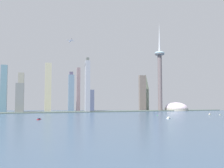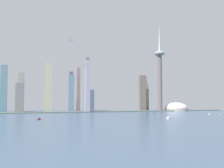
{
  "view_description": "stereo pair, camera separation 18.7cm",
  "coord_description": "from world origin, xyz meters",
  "px_view_note": "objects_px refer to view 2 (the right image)",
  "views": [
    {
      "loc": [
        -222.81,
        -433.12,
        44.0
      ],
      "look_at": [
        26.22,
        391.1,
        99.36
      ],
      "focal_mm": 38.84,
      "sensor_mm": 36.0,
      "label": 1
    },
    {
      "loc": [
        -222.64,
        -433.18,
        44.0
      ],
      "look_at": [
        26.22,
        391.1,
        99.36
      ],
      "focal_mm": 38.84,
      "sensor_mm": 36.0,
      "label": 2
    }
  ],
  "objects_px": {
    "skyscraper_0": "(90,100)",
    "skyscraper_8": "(146,92)",
    "skyscraper_2": "(71,93)",
    "skyscraper_9": "(20,98)",
    "skyscraper_11": "(48,87)",
    "boat_2": "(210,114)",
    "boat_0": "(39,119)",
    "skyscraper_5": "(171,95)",
    "channel_buoy_0": "(157,115)",
    "stadium_dome": "(176,108)",
    "boat_3": "(168,118)",
    "boat_1": "(220,115)",
    "skyscraper_6": "(87,86)",
    "airplane": "(70,41)",
    "skyscraper_3": "(21,92)",
    "skyscraper_4": "(4,89)",
    "skyscraper_7": "(156,92)",
    "skyscraper_10": "(142,93)",
    "skyscraper_1": "(78,89)",
    "observation_tower": "(160,70)"
  },
  "relations": [
    {
      "from": "skyscraper_5",
      "to": "boat_0",
      "type": "height_order",
      "value": "skyscraper_5"
    },
    {
      "from": "skyscraper_2",
      "to": "skyscraper_9",
      "type": "distance_m",
      "value": 180.27
    },
    {
      "from": "skyscraper_4",
      "to": "channel_buoy_0",
      "type": "height_order",
      "value": "skyscraper_4"
    },
    {
      "from": "skyscraper_4",
      "to": "skyscraper_6",
      "type": "relative_size",
      "value": 0.86
    },
    {
      "from": "skyscraper_5",
      "to": "skyscraper_10",
      "type": "height_order",
      "value": "skyscraper_10"
    },
    {
      "from": "skyscraper_4",
      "to": "skyscraper_7",
      "type": "height_order",
      "value": "skyscraper_4"
    },
    {
      "from": "skyscraper_10",
      "to": "skyscraper_11",
      "type": "xyz_separation_m",
      "value": [
        -363.58,
        7.95,
        17.39
      ]
    },
    {
      "from": "boat_1",
      "to": "skyscraper_1",
      "type": "bearing_deg",
      "value": -77.4
    },
    {
      "from": "skyscraper_1",
      "to": "skyscraper_3",
      "type": "bearing_deg",
      "value": -174.16
    },
    {
      "from": "skyscraper_0",
      "to": "skyscraper_5",
      "type": "xyz_separation_m",
      "value": [
        368.68,
        24.66,
        23.75
      ]
    },
    {
      "from": "skyscraper_4",
      "to": "airplane",
      "type": "xyz_separation_m",
      "value": [
        215.96,
        -96.36,
        160.26
      ]
    },
    {
      "from": "boat_3",
      "to": "channel_buoy_0",
      "type": "xyz_separation_m",
      "value": [
        23.48,
        99.9,
        -0.32
      ]
    },
    {
      "from": "skyscraper_1",
      "to": "skyscraper_9",
      "type": "bearing_deg",
      "value": -156.89
    },
    {
      "from": "skyscraper_1",
      "to": "skyscraper_7",
      "type": "distance_m",
      "value": 332.59
    },
    {
      "from": "skyscraper_6",
      "to": "skyscraper_7",
      "type": "xyz_separation_m",
      "value": [
        317.23,
        101.11,
        -14.7
      ]
    },
    {
      "from": "skyscraper_5",
      "to": "skyscraper_11",
      "type": "bearing_deg",
      "value": -174.39
    },
    {
      "from": "airplane",
      "to": "skyscraper_5",
      "type": "bearing_deg",
      "value": -84.61
    },
    {
      "from": "skyscraper_2",
      "to": "skyscraper_3",
      "type": "height_order",
      "value": "skyscraper_2"
    },
    {
      "from": "skyscraper_0",
      "to": "skyscraper_11",
      "type": "relative_size",
      "value": 0.47
    },
    {
      "from": "observation_tower",
      "to": "airplane",
      "type": "height_order",
      "value": "observation_tower"
    },
    {
      "from": "observation_tower",
      "to": "boat_1",
      "type": "xyz_separation_m",
      "value": [
        44.96,
        -269.93,
        -156.08
      ]
    },
    {
      "from": "skyscraper_0",
      "to": "boat_3",
      "type": "bearing_deg",
      "value": -77.16
    },
    {
      "from": "skyscraper_4",
      "to": "skyscraper_5",
      "type": "relative_size",
      "value": 1.22
    },
    {
      "from": "boat_3",
      "to": "boat_1",
      "type": "bearing_deg",
      "value": 153.8
    },
    {
      "from": "observation_tower",
      "to": "boat_0",
      "type": "distance_m",
      "value": 552.31
    },
    {
      "from": "skyscraper_4",
      "to": "skyscraper_5",
      "type": "distance_m",
      "value": 678.42
    },
    {
      "from": "skyscraper_3",
      "to": "skyscraper_9",
      "type": "bearing_deg",
      "value": -89.0
    },
    {
      "from": "skyscraper_0",
      "to": "skyscraper_1",
      "type": "distance_m",
      "value": 64.64
    },
    {
      "from": "skyscraper_6",
      "to": "channel_buoy_0",
      "type": "bearing_deg",
      "value": -57.15
    },
    {
      "from": "skyscraper_0",
      "to": "skyscraper_11",
      "type": "bearing_deg",
      "value": -170.35
    },
    {
      "from": "stadium_dome",
      "to": "skyscraper_8",
      "type": "xyz_separation_m",
      "value": [
        -97.71,
        70.59,
        64.21
      ]
    },
    {
      "from": "skyscraper_4",
      "to": "skyscraper_11",
      "type": "relative_size",
      "value": 0.94
    },
    {
      "from": "skyscraper_6",
      "to": "skyscraper_10",
      "type": "xyz_separation_m",
      "value": [
        232.69,
        54.89,
        -21.67
      ]
    },
    {
      "from": "boat_2",
      "to": "boat_0",
      "type": "bearing_deg",
      "value": -14.53
    },
    {
      "from": "boat_2",
      "to": "channel_buoy_0",
      "type": "distance_m",
      "value": 161.23
    },
    {
      "from": "skyscraper_4",
      "to": "skyscraper_7",
      "type": "xyz_separation_m",
      "value": [
        595.9,
        22.93,
        -4.86
      ]
    },
    {
      "from": "stadium_dome",
      "to": "skyscraper_5",
      "type": "xyz_separation_m",
      "value": [
        35.78,
        95.36,
        55.42
      ]
    },
    {
      "from": "boat_1",
      "to": "boat_3",
      "type": "xyz_separation_m",
      "value": [
        -205.6,
        -70.24,
        0.0
      ]
    },
    {
      "from": "skyscraper_8",
      "to": "boat_1",
      "type": "relative_size",
      "value": 18.86
    },
    {
      "from": "stadium_dome",
      "to": "boat_0",
      "type": "bearing_deg",
      "value": -150.6
    },
    {
      "from": "skyscraper_9",
      "to": "boat_3",
      "type": "bearing_deg",
      "value": -45.15
    },
    {
      "from": "skyscraper_11",
      "to": "channel_buoy_0",
      "type": "bearing_deg",
      "value": -46.39
    },
    {
      "from": "skyscraper_2",
      "to": "boat_1",
      "type": "xyz_separation_m",
      "value": [
        380.1,
        -323.58,
        -68.3
      ]
    },
    {
      "from": "observation_tower",
      "to": "skyscraper_5",
      "type": "bearing_deg",
      "value": 43.44
    },
    {
      "from": "boat_2",
      "to": "boat_3",
      "type": "xyz_separation_m",
      "value": [
        -184.22,
        -87.3,
        -0.36
      ]
    },
    {
      "from": "skyscraper_7",
      "to": "skyscraper_11",
      "type": "relative_size",
      "value": 0.92
    },
    {
      "from": "observation_tower",
      "to": "boat_1",
      "type": "relative_size",
      "value": 43.56
    },
    {
      "from": "skyscraper_0",
      "to": "skyscraper_8",
      "type": "relative_size",
      "value": 0.55
    },
    {
      "from": "boat_1",
      "to": "skyscraper_2",
      "type": "bearing_deg",
      "value": -71.11
    },
    {
      "from": "boat_0",
      "to": "channel_buoy_0",
      "type": "relative_size",
      "value": 7.03
    }
  ]
}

